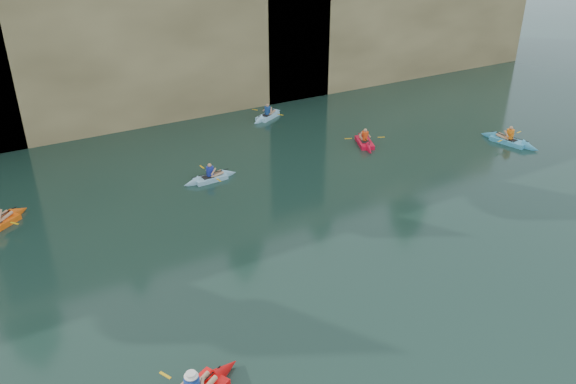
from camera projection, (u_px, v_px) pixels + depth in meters
ground at (345, 311)px, 19.19m from camera, size 160.00×160.00×0.00m
cliff at (98, 11)px, 39.56m from camera, size 70.00×16.00×12.00m
cliff_slab_center at (161, 30)px, 34.93m from camera, size 24.00×2.40×11.40m
cliff_slab_east at (404, 15)px, 44.47m from camera, size 26.00×2.40×9.84m
sea_cave_center at (75, 111)px, 33.50m from camera, size 3.50×1.00×3.20m
sea_cave_east at (278, 70)px, 39.64m from camera, size 5.00×1.00×4.50m
kayaker_ltblue_near at (210, 178)px, 28.49m from camera, size 2.99×2.31×1.17m
kayaker_red_far at (365, 142)px, 32.94m from camera, size 2.21×3.31×1.21m
kayaker_ltblue_mid at (268, 116)px, 37.17m from camera, size 3.19×2.17×1.23m
kayaker_blue_east at (509, 141)px, 33.09m from camera, size 2.55×3.79×1.32m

